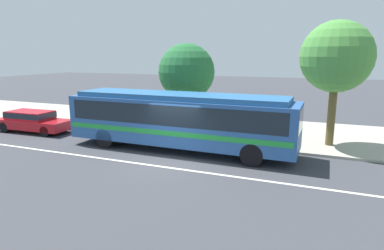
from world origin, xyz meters
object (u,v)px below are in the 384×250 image
(sedan_behind_bus, at_px, (32,120))
(pedestrian_walking_along_curb, at_px, (186,120))
(street_tree_mid_block, at_px, (337,57))
(transit_bus, at_px, (180,118))
(pedestrian_waiting_near_sign, at_px, (205,119))
(bus_stop_sign, at_px, (250,113))
(street_tree_near_stop, at_px, (187,72))
(pedestrian_standing_by_tree, at_px, (153,114))

(sedan_behind_bus, xyz_separation_m, pedestrian_walking_along_curb, (9.47, 1.90, 0.38))
(sedan_behind_bus, distance_m, street_tree_mid_block, 17.69)
(transit_bus, height_order, pedestrian_waiting_near_sign, transit_bus)
(sedan_behind_bus, xyz_separation_m, street_tree_mid_block, (17.00, 3.09, 3.82))
(sedan_behind_bus, bearing_deg, pedestrian_walking_along_curb, 11.34)
(transit_bus, bearing_deg, bus_stop_sign, 34.29)
(pedestrian_walking_along_curb, bearing_deg, pedestrian_waiting_near_sign, 45.99)
(transit_bus, height_order, street_tree_mid_block, street_tree_mid_block)
(bus_stop_sign, xyz_separation_m, street_tree_near_stop, (-4.52, 2.29, 1.91))
(pedestrian_waiting_near_sign, height_order, pedestrian_walking_along_curb, pedestrian_walking_along_curb)
(bus_stop_sign, height_order, street_tree_mid_block, street_tree_mid_block)
(transit_bus, height_order, bus_stop_sign, transit_bus)
(bus_stop_sign, bearing_deg, sedan_behind_bus, -172.13)
(sedan_behind_bus, bearing_deg, transit_bus, -1.53)
(bus_stop_sign, distance_m, street_tree_mid_block, 4.96)
(pedestrian_waiting_near_sign, relative_size, pedestrian_walking_along_curb, 0.96)
(transit_bus, relative_size, bus_stop_sign, 4.56)
(pedestrian_standing_by_tree, bearing_deg, pedestrian_waiting_near_sign, -0.21)
(transit_bus, relative_size, sedan_behind_bus, 2.37)
(pedestrian_waiting_near_sign, relative_size, pedestrian_standing_by_tree, 0.98)
(pedestrian_standing_by_tree, relative_size, bus_stop_sign, 0.67)
(pedestrian_waiting_near_sign, height_order, bus_stop_sign, bus_stop_sign)
(bus_stop_sign, relative_size, street_tree_mid_block, 0.40)
(transit_bus, relative_size, pedestrian_standing_by_tree, 6.85)
(bus_stop_sign, bearing_deg, street_tree_mid_block, 18.24)
(pedestrian_walking_along_curb, relative_size, pedestrian_standing_by_tree, 1.01)
(pedestrian_walking_along_curb, xyz_separation_m, bus_stop_sign, (3.65, -0.08, 0.62))
(pedestrian_waiting_near_sign, xyz_separation_m, street_tree_near_stop, (-1.73, 1.32, 2.57))
(street_tree_mid_block, bearing_deg, sedan_behind_bus, -169.69)
(pedestrian_waiting_near_sign, bearing_deg, pedestrian_standing_by_tree, 179.79)
(pedestrian_standing_by_tree, height_order, street_tree_near_stop, street_tree_near_stop)
(transit_bus, distance_m, street_tree_mid_block, 8.23)
(pedestrian_waiting_near_sign, bearing_deg, transit_bus, -94.93)
(sedan_behind_bus, distance_m, pedestrian_walking_along_curb, 9.66)
(street_tree_near_stop, xyz_separation_m, street_tree_mid_block, (8.40, -1.01, 0.91))
(pedestrian_standing_by_tree, distance_m, street_tree_near_stop, 3.32)
(pedestrian_waiting_near_sign, distance_m, street_tree_mid_block, 7.53)
(pedestrian_walking_along_curb, height_order, bus_stop_sign, bus_stop_sign)
(pedestrian_waiting_near_sign, height_order, street_tree_near_stop, street_tree_near_stop)
(pedestrian_walking_along_curb, height_order, pedestrian_standing_by_tree, pedestrian_walking_along_curb)
(pedestrian_waiting_near_sign, xyz_separation_m, pedestrian_standing_by_tree, (-3.42, 0.01, 0.03))
(pedestrian_waiting_near_sign, distance_m, bus_stop_sign, 3.03)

